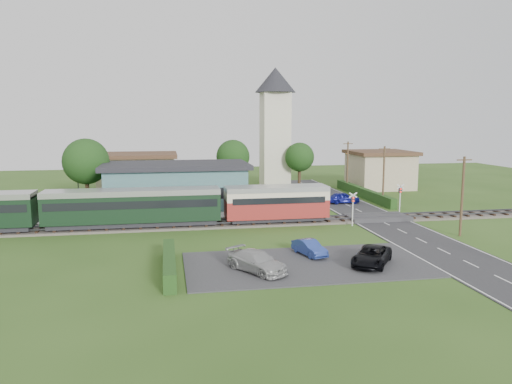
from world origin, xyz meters
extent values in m
plane|color=#2D4C19|center=(0.00, 0.00, 0.00)|extent=(120.00, 120.00, 0.00)
cube|color=#4C443D|center=(0.00, 2.00, 0.10)|extent=(76.00, 3.20, 0.20)
cube|color=#3F3F47|center=(0.00, 1.28, 0.42)|extent=(76.00, 0.08, 0.15)
cube|color=#3F3F47|center=(0.00, 2.72, 0.42)|extent=(76.00, 0.08, 0.15)
cube|color=#28282B|center=(10.00, 0.00, 0.03)|extent=(6.00, 70.00, 0.05)
cube|color=#333335|center=(-1.50, -12.00, 0.04)|extent=(17.00, 9.00, 0.08)
cube|color=#333335|center=(10.00, 2.00, 0.23)|extent=(6.20, 3.40, 0.45)
cube|color=gray|center=(-10.00, 5.20, 0.23)|extent=(30.00, 3.00, 0.45)
cube|color=beige|center=(-18.00, 5.20, 1.65)|extent=(2.00, 2.00, 2.40)
cube|color=#232328|center=(-18.00, 5.20, 2.93)|extent=(2.30, 2.30, 0.15)
cube|color=#427275|center=(-10.00, 11.00, 2.40)|extent=(15.00, 8.00, 4.80)
cube|color=#232328|center=(-10.00, 11.00, 5.05)|extent=(16.00, 9.00, 0.50)
cube|color=#232328|center=(-10.00, 7.06, 1.10)|extent=(1.20, 0.12, 2.20)
cube|color=black|center=(-15.00, 7.06, 2.40)|extent=(1.00, 0.12, 1.20)
cube|color=black|center=(-13.00, 7.06, 2.40)|extent=(1.00, 0.12, 1.20)
cube|color=black|center=(-7.00, 7.06, 2.40)|extent=(1.00, 0.12, 1.20)
cube|color=black|center=(-5.00, 7.06, 2.40)|extent=(1.00, 0.12, 1.20)
cube|color=#232328|center=(-0.55, 2.00, 0.59)|extent=(9.00, 2.20, 0.50)
cube|color=maroon|center=(-0.55, 2.00, 1.59)|extent=(10.00, 2.80, 1.80)
cube|color=beige|center=(-0.55, 2.00, 2.84)|extent=(10.00, 2.82, 0.90)
cube|color=black|center=(-0.55, 2.00, 2.49)|extent=(9.00, 2.88, 0.60)
cube|color=#B4B4B4|center=(-0.55, 2.00, 3.49)|extent=(10.00, 2.90, 0.45)
cube|color=#232328|center=(-14.15, 2.00, 0.59)|extent=(15.20, 2.20, 0.50)
cube|color=black|center=(-14.15, 2.00, 2.09)|extent=(16.00, 2.80, 2.60)
cube|color=black|center=(-14.15, 2.00, 2.49)|extent=(15.40, 2.86, 0.70)
cube|color=#B4B4B4|center=(-14.15, 2.00, 3.49)|extent=(16.00, 2.90, 0.50)
cube|color=beige|center=(5.00, 28.00, 7.00)|extent=(4.00, 4.00, 14.00)
cone|color=#232328|center=(5.00, 28.00, 15.80)|extent=(6.00, 6.00, 3.60)
cube|color=tan|center=(-15.00, 25.00, 2.50)|extent=(10.00, 8.00, 5.00)
cube|color=#472D1E|center=(-15.00, 25.00, 5.25)|extent=(10.80, 8.80, 0.50)
cube|color=tan|center=(20.00, 24.00, 2.50)|extent=(8.00, 8.00, 5.00)
cube|color=#472D1E|center=(20.00, 24.00, 5.25)|extent=(8.80, 8.80, 0.50)
cube|color=#193814|center=(-11.00, -12.00, 0.60)|extent=(0.80, 9.00, 1.20)
cube|color=#193814|center=(14.20, 16.00, 0.60)|extent=(0.80, 18.00, 1.20)
cube|color=#193814|center=(-10.00, 15.50, 0.65)|extent=(22.00, 0.80, 1.30)
cylinder|color=#332316|center=(-20.00, 14.00, 2.06)|extent=(0.44, 0.44, 4.12)
sphere|color=#143311|center=(-20.00, 14.00, 5.40)|extent=(5.20, 5.20, 5.20)
cylinder|color=#332316|center=(-2.00, 23.00, 1.93)|extent=(0.44, 0.44, 3.85)
sphere|color=#143311|center=(-2.00, 23.00, 5.04)|extent=(4.60, 4.60, 4.60)
cylinder|color=#332316|center=(8.00, 25.00, 1.79)|extent=(0.44, 0.44, 3.58)
sphere|color=#143311|center=(8.00, 25.00, 4.68)|extent=(4.20, 4.20, 4.20)
cylinder|color=#473321|center=(14.20, -6.00, 3.50)|extent=(0.22, 0.22, 7.00)
cube|color=#473321|center=(14.20, -6.00, 6.70)|extent=(1.40, 0.10, 0.10)
cylinder|color=#473321|center=(14.20, 10.00, 3.50)|extent=(0.22, 0.22, 7.00)
cube|color=#473321|center=(14.20, 10.00, 6.70)|extent=(1.40, 0.10, 0.10)
cylinder|color=#473321|center=(14.20, 22.00, 3.50)|extent=(0.22, 0.22, 7.00)
cube|color=#473321|center=(14.20, 22.00, 6.70)|extent=(1.40, 0.10, 0.10)
cylinder|color=silver|center=(6.40, -0.40, 1.50)|extent=(0.12, 0.12, 3.00)
cube|color=#232328|center=(6.40, -0.40, 2.60)|extent=(0.35, 0.18, 0.55)
sphere|color=#FF190C|center=(6.40, -0.52, 2.75)|extent=(0.14, 0.14, 0.14)
sphere|color=#FF190C|center=(6.40, -0.52, 2.45)|extent=(0.14, 0.14, 0.14)
cube|color=silver|center=(6.40, -0.40, 3.00)|extent=(0.84, 0.05, 0.55)
cube|color=silver|center=(6.40, -0.40, 3.00)|extent=(0.84, 0.05, 0.55)
cylinder|color=silver|center=(13.60, 4.40, 1.50)|extent=(0.12, 0.12, 3.00)
cube|color=#232328|center=(13.60, 4.40, 2.60)|extent=(0.35, 0.18, 0.55)
sphere|color=#FF190C|center=(13.60, 4.28, 2.75)|extent=(0.14, 0.14, 0.14)
sphere|color=#FF190C|center=(13.60, 4.28, 2.45)|extent=(0.14, 0.14, 0.14)
cube|color=silver|center=(13.60, 4.40, 3.00)|extent=(0.84, 0.05, 0.55)
cube|color=silver|center=(13.60, 4.40, 3.00)|extent=(0.84, 0.05, 0.55)
cylinder|color=#3F3F47|center=(-22.00, 20.00, 2.50)|extent=(0.14, 0.14, 5.00)
sphere|color=orange|center=(-22.00, 20.00, 5.00)|extent=(0.30, 0.30, 0.30)
cylinder|color=#3F3F47|center=(16.00, 27.00, 2.50)|extent=(0.14, 0.14, 5.00)
sphere|color=orange|center=(16.00, 27.00, 5.00)|extent=(0.30, 0.30, 0.30)
imported|color=navy|center=(9.94, 11.82, 0.72)|extent=(3.96, 1.67, 1.34)
imported|color=navy|center=(-0.63, -9.85, 0.65)|extent=(2.11, 3.66, 1.14)
imported|color=#ABABAB|center=(-5.23, -13.14, 0.77)|extent=(4.18, 5.02, 1.37)
imported|color=black|center=(2.96, -13.03, 0.72)|extent=(4.40, 4.98, 1.28)
imported|color=gray|center=(-4.02, 4.82, 1.27)|extent=(0.62, 0.44, 1.63)
imported|color=gray|center=(-16.36, 4.50, 1.36)|extent=(0.75, 0.93, 1.82)
camera|label=1|loc=(-11.01, -44.88, 10.25)|focal=35.00mm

